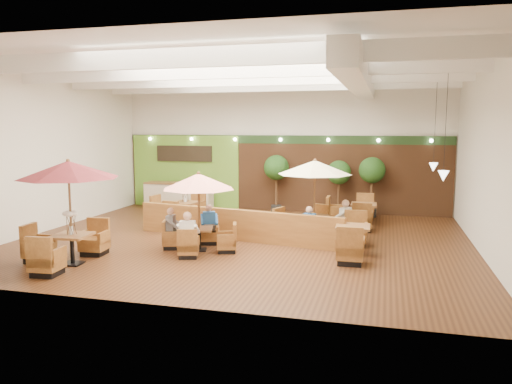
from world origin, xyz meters
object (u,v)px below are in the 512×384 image
(topiary_2, at_px, (372,173))
(diner_3, at_px, (310,221))
(topiary_0, at_px, (276,170))
(table_3, at_px, (179,210))
(table_1, at_px, (199,196))
(table_4, at_px, (353,240))
(topiary_1, at_px, (339,175))
(service_counter, at_px, (179,196))
(table_5, at_px, (355,215))
(diner_4, at_px, (344,216))
(booth_divider, at_px, (235,225))
(diner_2, at_px, (172,224))
(table_0, at_px, (67,190))
(diner_0, at_px, (188,230))
(diner_1, at_px, (209,220))
(table_2, at_px, (315,184))

(topiary_2, bearing_deg, diner_3, -107.24)
(topiary_0, bearing_deg, table_3, -137.17)
(table_1, relative_size, diner_3, 3.21)
(table_4, height_order, topiary_1, topiary_1)
(service_counter, distance_m, table_3, 2.95)
(table_1, distance_m, topiary_2, 8.30)
(table_5, xyz_separation_m, diner_4, (-0.21, -2.59, 0.39))
(service_counter, height_order, booth_divider, service_counter)
(table_4, xyz_separation_m, diner_2, (-5.20, -0.67, 0.35))
(table_0, height_order, table_3, table_0)
(table_0, bearing_deg, diner_0, 22.12)
(topiary_2, height_order, diner_2, topiary_2)
(table_5, height_order, diner_3, diner_3)
(topiary_0, xyz_separation_m, diner_2, (-1.63, -6.86, -1.06))
(table_0, relative_size, topiary_1, 1.24)
(diner_0, distance_m, diner_3, 3.81)
(table_0, height_order, topiary_2, table_0)
(table_1, bearing_deg, diner_3, 9.86)
(table_0, height_order, topiary_0, table_0)
(diner_1, bearing_deg, topiary_2, -151.41)
(table_1, bearing_deg, topiary_2, 38.99)
(booth_divider, distance_m, table_5, 4.97)
(diner_2, distance_m, diner_4, 5.38)
(booth_divider, bearing_deg, table_3, 151.84)
(service_counter, height_order, topiary_0, topiary_0)
(service_counter, bearing_deg, table_5, -11.84)
(table_1, xyz_separation_m, table_3, (-2.35, 3.95, -1.14))
(service_counter, xyz_separation_m, booth_divider, (4.15, -5.09, -0.09))
(diner_1, xyz_separation_m, diner_4, (3.95, 1.61, 0.03))
(table_0, bearing_deg, table_4, 17.35)
(table_4, distance_m, diner_3, 1.63)
(booth_divider, height_order, table_0, table_0)
(table_2, relative_size, topiary_2, 1.12)
(service_counter, bearing_deg, diner_1, -58.73)
(table_5, relative_size, diner_1, 3.54)
(table_5, bearing_deg, diner_1, -135.82)
(service_counter, xyz_separation_m, diner_2, (2.69, -6.66, 0.16))
(diner_4, bearing_deg, table_3, 97.92)
(table_1, distance_m, table_4, 4.57)
(table_3, bearing_deg, topiary_2, 30.78)
(service_counter, xyz_separation_m, table_1, (3.53, -6.66, 1.01))
(table_1, xyz_separation_m, diner_4, (3.95, 2.45, -0.82))
(service_counter, distance_m, table_5, 7.86)
(table_2, bearing_deg, diner_0, -110.71)
(diner_2, bearing_deg, table_2, 112.36)
(topiary_0, height_order, diner_3, topiary_0)
(table_3, relative_size, diner_0, 3.25)
(table_3, bearing_deg, diner_2, -60.88)
(table_4, xyz_separation_m, diner_1, (-4.36, 0.17, 0.35))
(booth_divider, height_order, diner_4, diner_4)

